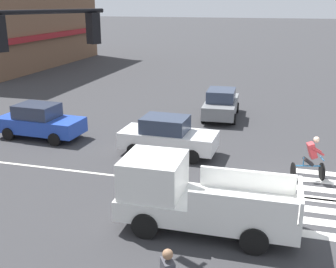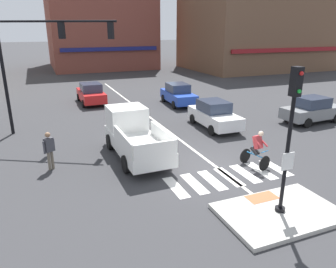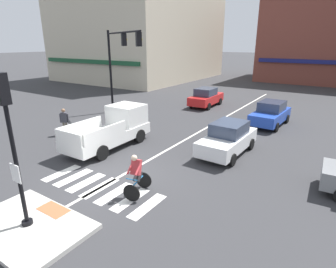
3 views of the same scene
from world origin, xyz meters
The scene contains 22 objects.
ground_plane centered at (0.00, 0.00, 0.00)m, with size 300.00×300.00×0.00m, color #333335.
traffic_island centered at (0.00, -3.84, 0.07)m, with size 3.87×2.51×0.15m, color #B2AFA8.
tactile_pad_front centered at (0.00, -2.93, 0.15)m, with size 1.10×0.60×0.01m, color #DB5B38.
signal_pole centered at (0.00, -3.84, 2.92)m, with size 0.44×0.38×4.59m.
crosswalk_stripe_a centered at (-2.37, -0.85, 0.00)m, with size 0.44×1.80×0.01m, color silver.
crosswalk_stripe_b centered at (-1.58, -0.85, 0.00)m, with size 0.44×1.80×0.01m, color silver.
crosswalk_stripe_c centered at (-0.79, -0.85, 0.00)m, with size 0.44×1.80×0.01m, color silver.
crosswalk_stripe_d centered at (0.00, -0.85, 0.00)m, with size 0.44×1.80×0.01m, color silver.
crosswalk_stripe_e centered at (0.79, -0.85, 0.00)m, with size 0.44×1.80×0.01m, color silver.
crosswalk_stripe_f centered at (1.58, -0.85, 0.00)m, with size 0.44×1.80×0.01m, color silver.
crosswalk_stripe_g centered at (2.37, -0.85, 0.00)m, with size 0.44×1.80×0.01m, color silver.
lane_centre_line centered at (0.01, 10.00, 0.00)m, with size 0.14×28.00×0.01m, color silver.
traffic_light_mast centered at (-6.58, 7.64, 4.49)m, with size 5.73×3.24×6.34m.
building_corner_left centered at (23.76, 29.77, 6.23)m, with size 19.83×14.62×12.42m.
building_corner_right centered at (2.82, 40.81, 6.04)m, with size 14.98×15.60×12.05m.
car_blue_eastbound_far centered at (3.37, 11.84, 0.81)m, with size 2.02×4.19×1.64m.
car_white_eastbound_mid centered at (2.84, 5.33, 0.81)m, with size 1.94×4.15×1.64m.
car_grey_cross_right centered at (9.26, 4.01, 0.81)m, with size 4.18×2.01×1.64m.
car_red_westbound_distant centered at (-2.95, 14.77, 0.81)m, with size 1.91×4.13×1.64m.
pickup_truck_white_westbound_near centered at (-2.87, 3.02, 0.98)m, with size 2.10×5.12×2.08m.
cyclist centered at (1.59, -0.45, 0.87)m, with size 0.90×1.22×1.68m.
pedestrian_at_curb_left centered at (-6.65, 2.66, 0.98)m, with size 0.48×0.38×1.67m.
Camera 2 is at (-6.74, -10.77, 5.75)m, focal length 33.99 mm.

